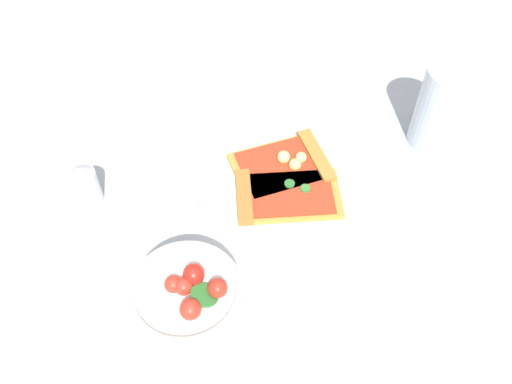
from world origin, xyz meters
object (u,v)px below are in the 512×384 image
(pizza_slice_far, at_px, (281,196))
(plate, at_px, (286,185))
(pepper_shaker, at_px, (86,185))
(salad_bowl, at_px, (188,301))
(soda_glass, at_px, (441,110))
(pizza_slice_near, at_px, (288,165))

(pizza_slice_far, bearing_deg, plate, 58.67)
(plate, height_order, pepper_shaker, pepper_shaker)
(pizza_slice_far, distance_m, salad_bowl, 0.20)
(plate, relative_size, pepper_shaker, 3.60)
(pizza_slice_far, height_order, soda_glass, soda_glass)
(salad_bowl, distance_m, soda_glass, 0.45)
(salad_bowl, height_order, soda_glass, soda_glass)
(salad_bowl, xyz_separation_m, soda_glass, (0.41, 0.19, 0.02))
(plate, relative_size, pizza_slice_near, 1.82)
(pepper_shaker, bearing_deg, soda_glass, -1.55)
(plate, distance_m, pizza_slice_near, 0.03)
(soda_glass, distance_m, pepper_shaker, 0.51)
(salad_bowl, bearing_deg, plate, 43.78)
(pizza_slice_near, xyz_separation_m, pizza_slice_far, (-0.03, -0.05, -0.00))
(salad_bowl, relative_size, soda_glass, 0.98)
(soda_glass, bearing_deg, plate, -171.87)
(pizza_slice_near, xyz_separation_m, salad_bowl, (-0.18, -0.18, 0.02))
(pizza_slice_far, distance_m, soda_glass, 0.27)
(soda_glass, xyz_separation_m, pepper_shaker, (-0.51, 0.01, -0.03))
(plate, relative_size, pizza_slice_far, 1.62)
(pizza_slice_near, bearing_deg, plate, -112.45)
(pizza_slice_near, relative_size, pepper_shaker, 1.98)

